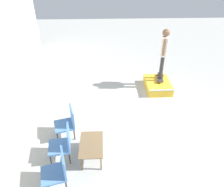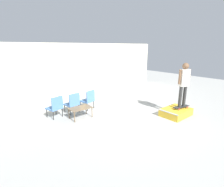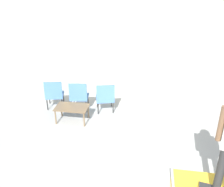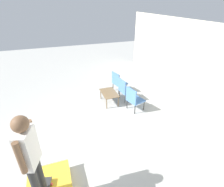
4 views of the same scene
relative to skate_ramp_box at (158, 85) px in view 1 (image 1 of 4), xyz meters
name	(u,v)px [view 1 (image 1 of 4)]	position (x,y,z in m)	size (l,w,h in m)	color
ground_plane	(132,112)	(-1.40, 1.14, -0.15)	(24.00, 24.00, 0.00)	#A8A8A3
skate_ramp_box	(158,85)	(0.00, 0.00, 0.00)	(1.25, 0.88, 0.33)	gold
skateboard_on_ramp	(160,77)	(0.18, -0.11, 0.23)	(0.79, 0.37, 0.07)	#2D2D2D
person_skater	(164,50)	(0.18, -0.11, 1.31)	(0.55, 0.31, 1.80)	#2D2D2D
coffee_table	(91,146)	(-3.19, 2.34, 0.23)	(0.89, 0.56, 0.44)	brown
patio_chair_left	(58,170)	(-3.95, 3.01, 0.33)	(0.63, 0.63, 0.91)	black
patio_chair_center	(63,143)	(-3.18, 3.01, 0.33)	(0.58, 0.58, 0.91)	black
patio_chair_right	(67,122)	(-2.39, 3.01, 0.33)	(0.64, 0.64, 0.91)	black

